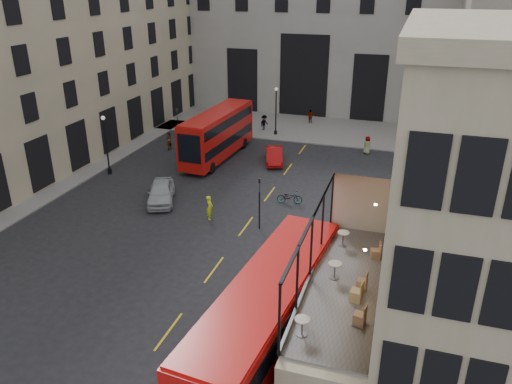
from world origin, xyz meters
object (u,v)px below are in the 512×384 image
(street_lamp_a, at_px, (107,148))
(bicycle, at_px, (290,197))
(cafe_table_far, at_px, (343,237))
(pedestrian_a, at_px, (217,122))
(cafe_chair_b, at_px, (357,295))
(cafe_chair_c, at_px, (362,284))
(street_lamp_b, at_px, (276,114))
(car_b, at_px, (274,155))
(pedestrian_c, at_px, (310,117))
(pedestrian_e, at_px, (169,141))
(cyclist, at_px, (210,207))
(cafe_chair_d, at_px, (376,253))
(cafe_table_mid, at_px, (335,268))
(car_a, at_px, (161,192))
(cafe_chair_a, at_px, (360,318))
(bus_far, at_px, (218,132))
(pedestrian_b, at_px, (264,123))
(pedestrian_d, at_px, (367,145))
(cafe_table_near, at_px, (302,324))
(bus_near, at_px, (268,322))
(car_c, at_px, (199,149))
(traffic_light_far, at_px, (178,121))
(traffic_light_near, at_px, (259,197))

(street_lamp_a, relative_size, bicycle, 2.72)
(cafe_table_far, bearing_deg, pedestrian_a, 121.44)
(cafe_chair_b, height_order, cafe_chair_c, cafe_chair_b)
(street_lamp_a, height_order, street_lamp_b, same)
(car_b, xyz_separation_m, pedestrian_c, (0.44, 14.38, 0.14))
(pedestrian_e, height_order, cafe_chair_c, cafe_chair_c)
(cyclist, bearing_deg, cafe_chair_d, -139.55)
(street_lamp_b, relative_size, cafe_table_mid, 7.34)
(pedestrian_e, bearing_deg, cafe_chair_d, 56.60)
(cafe_table_mid, height_order, cafe_table_far, cafe_table_mid)
(street_lamp_a, bearing_deg, street_lamp_b, 55.49)
(car_a, relative_size, car_b, 1.11)
(street_lamp_b, xyz_separation_m, bicycle, (5.97, -17.22, -1.88))
(pedestrian_c, relative_size, pedestrian_e, 0.94)
(car_a, height_order, bicycle, car_a)
(pedestrian_a, height_order, cafe_chair_a, cafe_chair_a)
(bus_far, height_order, pedestrian_b, bus_far)
(pedestrian_d, height_order, cafe_chair_b, cafe_chair_b)
(street_lamp_a, relative_size, cafe_chair_c, 6.62)
(cyclist, xyz_separation_m, cafe_table_near, (10.41, -16.08, 4.15))
(pedestrian_c, bearing_deg, cafe_chair_b, 75.01)
(bus_near, height_order, pedestrian_c, bus_near)
(bus_near, distance_m, pedestrian_a, 39.36)
(cyclist, distance_m, pedestrian_e, 16.71)
(cafe_chair_a, xyz_separation_m, cafe_chair_d, (0.11, 4.92, -0.00))
(car_b, distance_m, cafe_chair_d, 25.83)
(car_b, height_order, cafe_table_far, cafe_table_far)
(cafe_chair_b, bearing_deg, street_lamp_a, 141.61)
(pedestrian_b, relative_size, cafe_chair_d, 2.25)
(street_lamp_a, relative_size, pedestrian_a, 3.41)
(car_b, xyz_separation_m, cafe_chair_a, (11.11, -27.82, 4.13))
(car_a, xyz_separation_m, cafe_table_far, (15.60, -10.80, 4.24))
(street_lamp_a, relative_size, cafe_table_far, 7.62)
(car_a, xyz_separation_m, pedestrian_e, (-5.26, 11.74, 0.10))
(cyclist, height_order, pedestrian_d, cyclist)
(street_lamp_b, distance_m, car_c, 10.62)
(traffic_light_far, height_order, street_lamp_b, street_lamp_b)
(bus_near, xyz_separation_m, cyclist, (-8.41, 13.47, -1.84))
(cafe_table_near, height_order, cafe_table_mid, cafe_table_mid)
(car_c, xyz_separation_m, cafe_chair_b, (18.44, -26.08, 4.19))
(car_a, relative_size, pedestrian_c, 2.79)
(street_lamp_b, xyz_separation_m, bus_far, (-3.26, -9.02, 0.19))
(car_a, distance_m, pedestrian_b, 21.32)
(pedestrian_b, bearing_deg, street_lamp_a, 175.42)
(cafe_chair_d, bearing_deg, pedestrian_a, 122.90)
(bus_far, bearing_deg, street_lamp_a, -137.93)
(pedestrian_b, xyz_separation_m, cafe_chair_b, (14.78, -36.29, 3.95))
(pedestrian_b, height_order, pedestrian_c, pedestrian_b)
(pedestrian_e, height_order, cafe_chair_d, cafe_chair_d)
(cafe_table_near, bearing_deg, traffic_light_near, 112.48)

